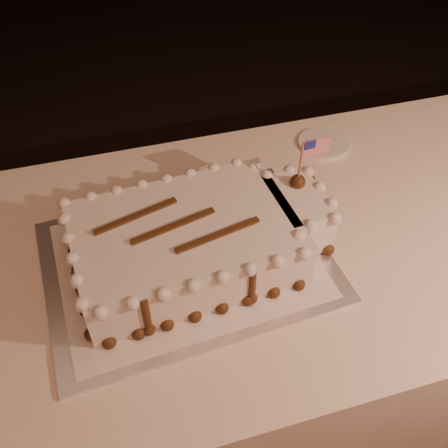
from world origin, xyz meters
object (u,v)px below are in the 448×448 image
object	(u,v)px
banquet_table	(294,322)
cake_board	(187,261)
side_plate	(324,143)
sheet_cake	(200,239)

from	to	relation	value
banquet_table	cake_board	xyz separation A→B (m)	(-0.29, -0.02, 0.38)
banquet_table	cake_board	bearing A→B (deg)	-175.80
banquet_table	cake_board	world-z (taller)	cake_board
side_plate	banquet_table	bearing A→B (deg)	-119.12
banquet_table	sheet_cake	bearing A→B (deg)	-175.82
cake_board	banquet_table	bearing A→B (deg)	0.30
sheet_cake	side_plate	world-z (taller)	sheet_cake
cake_board	side_plate	distance (m)	0.53
cake_board	side_plate	world-z (taller)	side_plate
cake_board	sheet_cake	bearing A→B (deg)	0.41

